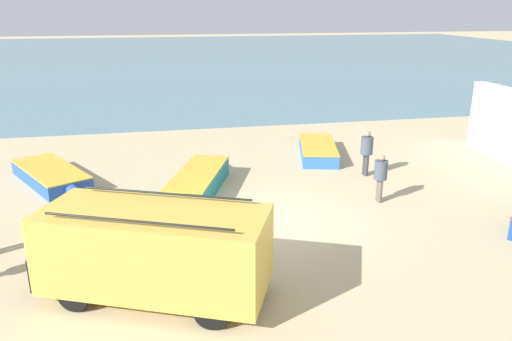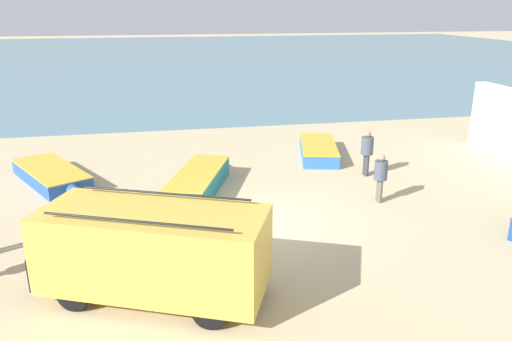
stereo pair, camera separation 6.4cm
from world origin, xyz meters
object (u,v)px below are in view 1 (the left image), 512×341
Objects in this scene: fishing_rowboat_2 at (318,149)px; fishing_rowboat_0 at (200,179)px; fisherman_1 at (367,149)px; fisherman_3 at (381,174)px; fishing_rowboat_3 at (52,176)px; parked_van at (154,250)px.

fishing_rowboat_0 is at bearing 134.12° from fishing_rowboat_2.
fisherman_1 is 2.65m from fisherman_3.
fisherman_3 is (-0.64, -2.57, -0.06)m from fisherman_1.
fishing_rowboat_3 is (-5.10, 1.61, -0.07)m from fishing_rowboat_0.
fisherman_3 is at bearing 40.38° from fishing_rowboat_3.
fishing_rowboat_2 reaches higher than fishing_rowboat_3.
parked_van reaches higher than fisherman_3.
parked_van is 10.27m from fisherman_1.
fishing_rowboat_2 is at bearing -39.68° from fishing_rowboat_0.
parked_van is 1.07× the size of fishing_rowboat_0.
fishing_rowboat_0 is 6.23m from fisherman_1.
fishing_rowboat_0 is (1.59, 6.52, -0.77)m from parked_van.
fisherman_1 is at bearing 53.75° from fishing_rowboat_3.
parked_van is at bearing 40.78° from fisherman_1.
fishing_rowboat_2 is 2.85× the size of fisherman_3.
fishing_rowboat_3 is 2.76× the size of fisherman_1.
fishing_rowboat_3 is 11.40m from fisherman_1.
parked_van is at bearing 158.47° from fishing_rowboat_2.
fisherman_3 is (7.13, 4.14, -0.16)m from parked_van.
parked_van is at bearing -5.70° from fishing_rowboat_3.
parked_van is at bearing -173.36° from fishing_rowboat_0.
parked_van is 1.11× the size of fishing_rowboat_3.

